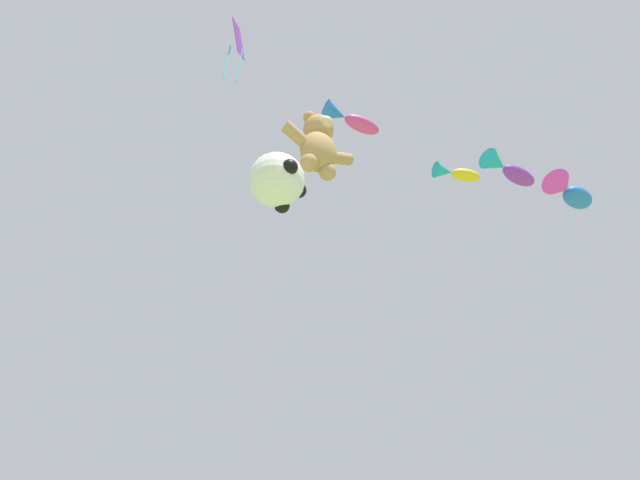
% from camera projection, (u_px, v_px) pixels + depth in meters
% --- Properties ---
extents(teddy_bear_kite, '(1.64, 0.72, 1.67)m').
position_uv_depth(teddy_bear_kite, '(319.00, 145.00, 8.47)').
color(teddy_bear_kite, tan).
extents(soccer_ball_kite, '(1.03, 1.03, 0.95)m').
position_uv_depth(soccer_ball_kite, '(277.00, 181.00, 7.13)').
color(soccer_ball_kite, white).
extents(fish_kite_magenta, '(1.82, 0.74, 0.58)m').
position_uv_depth(fish_kite_magenta, '(349.00, 119.00, 12.31)').
color(fish_kite_magenta, '#E53F9E').
extents(fish_kite_goldfin, '(1.49, 0.91, 0.49)m').
position_uv_depth(fish_kite_goldfin, '(455.00, 173.00, 12.49)').
color(fish_kite_goldfin, yellow).
extents(fish_kite_violet, '(2.13, 0.72, 0.68)m').
position_uv_depth(fish_kite_violet, '(507.00, 169.00, 13.42)').
color(fish_kite_violet, purple).
extents(fish_kite_cobalt, '(1.99, 0.93, 0.92)m').
position_uv_depth(fish_kite_cobalt, '(569.00, 192.00, 14.39)').
color(fish_kite_cobalt, blue).
extents(diamond_kite, '(0.80, 0.93, 2.66)m').
position_uv_depth(diamond_kite, '(238.00, 43.00, 11.50)').
color(diamond_kite, purple).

